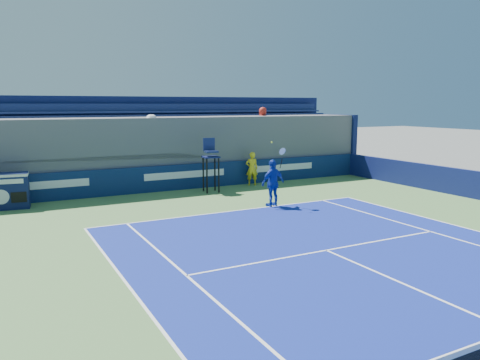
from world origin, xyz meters
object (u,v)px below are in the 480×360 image
match_clock (11,190)px  umpire_chair (211,159)px  tennis_player (273,183)px  ball_person (252,169)px

match_clock → umpire_chair: umpire_chair is taller
match_clock → tennis_player: 10.13m
match_clock → umpire_chair: size_ratio=0.56×
ball_person → umpire_chair: size_ratio=0.67×
match_clock → tennis_player: bearing=-25.4°
ball_person → tennis_player: tennis_player is taller
ball_person → tennis_player: (-1.64, -4.63, 0.10)m
umpire_chair → tennis_player: bearing=-77.2°
ball_person → tennis_player: size_ratio=0.65×
match_clock → umpire_chair: bearing=-2.8°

